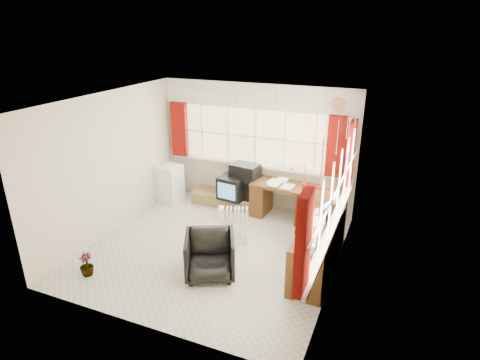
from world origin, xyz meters
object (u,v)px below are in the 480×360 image
object	(u,v)px
desk_lamp	(305,169)
office_chair	(210,255)
desk	(283,199)
crt_tv	(233,188)
task_chair	(314,221)
mini_fridge	(170,183)
radiator	(235,228)
credenza	(319,243)
tv_bench	(226,199)

from	to	relation	value
desk_lamp	office_chair	size ratio (longest dim) A/B	0.56
desk	crt_tv	size ratio (longest dim) A/B	2.20
task_chair	mini_fridge	world-z (taller)	task_chair
radiator	crt_tv	distance (m)	1.35
credenza	radiator	bearing A→B (deg)	174.56
radiator	mini_fridge	bearing A→B (deg)	150.90
desk_lamp	task_chair	world-z (taller)	task_chair
desk_lamp	radiator	bearing A→B (deg)	-119.51
desk	tv_bench	distance (m)	1.32
tv_bench	mini_fridge	xyz separation A→B (m)	(-1.19, -0.27, 0.27)
office_chair	tv_bench	distance (m)	2.55
radiator	tv_bench	bearing A→B (deg)	120.15
mini_fridge	desk	bearing A→B (deg)	3.20
task_chair	desk_lamp	bearing A→B (deg)	110.42
task_chair	credenza	world-z (taller)	task_chair
office_chair	crt_tv	size ratio (longest dim) A/B	1.31
task_chair	mini_fridge	distance (m)	3.49
desk_lamp	mini_fridge	bearing A→B (deg)	-172.95
task_chair	credenza	xyz separation A→B (m)	(0.14, -0.23, -0.24)
office_chair	crt_tv	distance (m)	2.31
desk_lamp	crt_tv	distance (m)	1.51
office_chair	radiator	bearing A→B (deg)	66.10
credenza	mini_fridge	bearing A→B (deg)	160.19
desk_lamp	mini_fridge	world-z (taller)	desk_lamp
tv_bench	crt_tv	size ratio (longest dim) A/B	2.48
radiator	credenza	xyz separation A→B (m)	(1.48, -0.14, 0.12)
office_chair	tv_bench	world-z (taller)	office_chair
desk_lamp	credenza	bearing A→B (deg)	-67.79
credenza	mini_fridge	world-z (taller)	credenza
desk_lamp	credenza	xyz separation A→B (m)	(0.65, -1.60, -0.59)
desk_lamp	task_chair	bearing A→B (deg)	-69.58
mini_fridge	radiator	bearing A→B (deg)	-29.10
desk	task_chair	distance (m)	1.45
desk_lamp	office_chair	distance (m)	2.68
office_chair	mini_fridge	distance (m)	2.95
task_chair	radiator	bearing A→B (deg)	-175.99
credenza	tv_bench	xyz separation A→B (m)	(-2.28, 1.52, -0.27)
credenza	crt_tv	xyz separation A→B (m)	(-2.05, 1.34, 0.09)
task_chair	credenza	size ratio (longest dim) A/B	0.59
desk	desk_lamp	distance (m)	0.72
radiator	credenza	size ratio (longest dim) A/B	0.33
office_chair	tv_bench	xyz separation A→B (m)	(-0.84, 2.40, -0.21)
desk	mini_fridge	distance (m)	2.48
radiator	mini_fridge	size ratio (longest dim) A/B	0.85
office_chair	mini_fridge	world-z (taller)	mini_fridge
desk_lamp	task_chair	distance (m)	1.50
radiator	crt_tv	xyz separation A→B (m)	(-0.57, 1.20, 0.21)
task_chair	radiator	distance (m)	1.38
radiator	crt_tv	bearing A→B (deg)	115.43
office_chair	credenza	size ratio (longest dim) A/B	0.37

